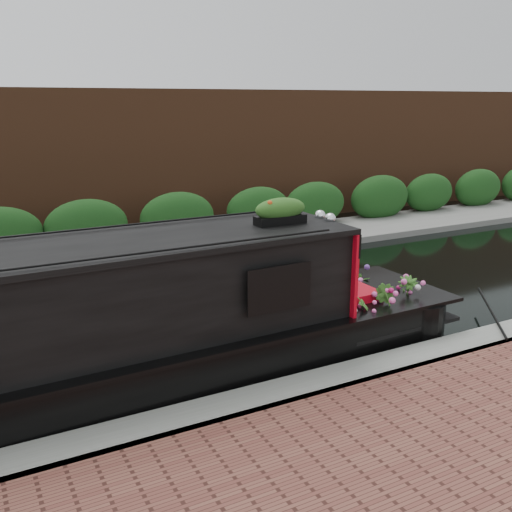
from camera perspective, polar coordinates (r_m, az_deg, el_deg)
name	(u,v)px	position (r m, az deg, el deg)	size (l,w,h in m)	color
ground	(164,325)	(9.89, -9.23, -6.80)	(80.00, 80.00, 0.00)	black
near_bank_coping	(253,417)	(7.15, -0.35, -15.78)	(40.00, 0.60, 0.50)	gray
far_bank_path	(105,264)	(13.74, -14.88, -0.79)	(40.00, 2.40, 0.34)	slate
far_hedge	(96,255)	(14.59, -15.70, 0.09)	(40.00, 1.10, 2.80)	#184116
far_brick_wall	(79,238)	(16.60, -17.27, 1.77)	(40.00, 1.00, 8.00)	brown
narrowboat	(61,349)	(7.41, -18.96, -8.75)	(11.15, 2.18, 2.59)	black
rope_fender	(423,313)	(10.20, 16.39, -5.53)	(0.34, 0.34, 0.33)	brown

